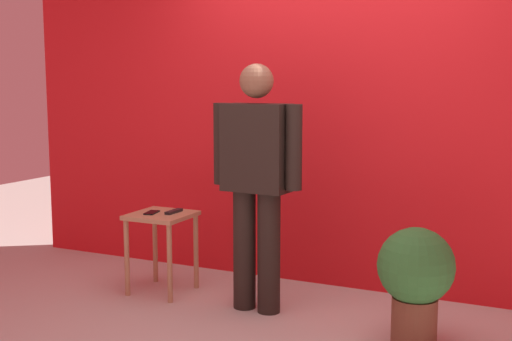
% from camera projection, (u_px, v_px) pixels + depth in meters
% --- Properties ---
extents(ground_plane, '(12.00, 12.00, 0.00)m').
position_uv_depth(ground_plane, '(274.00, 340.00, 3.84)').
color(ground_plane, '#B7B2A8').
extents(back_wall_red, '(5.42, 0.12, 2.61)m').
position_uv_depth(back_wall_red, '(341.00, 110.00, 4.74)').
color(back_wall_red, red).
rests_on(back_wall_red, ground_plane).
extents(standing_person, '(0.64, 0.25, 1.62)m').
position_uv_depth(standing_person, '(257.00, 175.00, 4.24)').
color(standing_person, black).
rests_on(standing_person, ground_plane).
extents(side_table, '(0.42, 0.42, 0.58)m').
position_uv_depth(side_table, '(162.00, 229.00, 4.67)').
color(side_table, tan).
rests_on(side_table, ground_plane).
extents(cell_phone, '(0.10, 0.15, 0.01)m').
position_uv_depth(cell_phone, '(152.00, 212.00, 4.66)').
color(cell_phone, black).
rests_on(cell_phone, side_table).
extents(tv_remote, '(0.05, 0.17, 0.02)m').
position_uv_depth(tv_remote, '(174.00, 211.00, 4.67)').
color(tv_remote, black).
rests_on(tv_remote, side_table).
extents(potted_plant, '(0.44, 0.44, 0.69)m').
position_uv_depth(potted_plant, '(416.00, 276.00, 3.72)').
color(potted_plant, brown).
rests_on(potted_plant, ground_plane).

